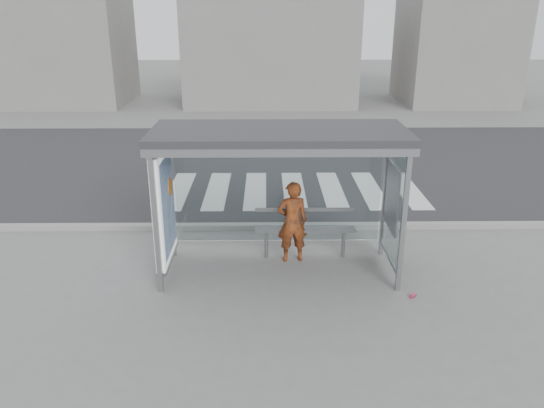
{
  "coord_description": "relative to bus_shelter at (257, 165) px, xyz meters",
  "views": [
    {
      "loc": [
        -0.22,
        -8.58,
        4.53
      ],
      "look_at": [
        -0.12,
        0.2,
        1.23
      ],
      "focal_mm": 35.0,
      "sensor_mm": 36.0,
      "label": 1
    }
  ],
  "objects": [
    {
      "name": "ground",
      "position": [
        0.37,
        -0.06,
        -1.98
      ],
      "size": [
        80.0,
        80.0,
        0.0
      ],
      "primitive_type": "plane",
      "color": "slate",
      "rests_on": "ground"
    },
    {
      "name": "crosswalk",
      "position": [
        0.87,
        4.44,
        -1.98
      ],
      "size": [
        6.55,
        3.0,
        0.0
      ],
      "color": "silver",
      "rests_on": "ground"
    },
    {
      "name": "building_center",
      "position": [
        0.37,
        17.94,
        0.52
      ],
      "size": [
        8.0,
        5.0,
        5.0
      ],
      "primitive_type": "cube",
      "color": "slate",
      "rests_on": "ground"
    },
    {
      "name": "person",
      "position": [
        0.63,
        0.4,
        -1.2
      ],
      "size": [
        0.62,
        0.45,
        1.56
      ],
      "primitive_type": "imported",
      "rotation": [
        0.0,
        0.0,
        3.28
      ],
      "color": "#F25316",
      "rests_on": "ground"
    },
    {
      "name": "bus_shelter",
      "position": [
        0.0,
        0.0,
        0.0
      ],
      "size": [
        4.25,
        1.65,
        2.62
      ],
      "color": "gray",
      "rests_on": "ground"
    },
    {
      "name": "building_left",
      "position": [
        -9.63,
        17.94,
        1.02
      ],
      "size": [
        6.0,
        5.0,
        6.0
      ],
      "primitive_type": "cube",
      "color": "slate",
      "rests_on": "ground"
    },
    {
      "name": "bench",
      "position": [
        0.88,
        0.52,
        -1.41
      ],
      "size": [
        1.89,
        0.23,
        0.97
      ],
      "color": "slate",
      "rests_on": "ground"
    },
    {
      "name": "building_right",
      "position": [
        9.37,
        17.94,
        1.52
      ],
      "size": [
        5.0,
        5.0,
        7.0
      ],
      "primitive_type": "cube",
      "color": "slate",
      "rests_on": "ground"
    },
    {
      "name": "road",
      "position": [
        0.37,
        6.94,
        -1.98
      ],
      "size": [
        30.0,
        10.0,
        0.01
      ],
      "primitive_type": "cube",
      "color": "#272629",
      "rests_on": "ground"
    },
    {
      "name": "soda_can",
      "position": [
        2.57,
        -1.01,
        -1.95
      ],
      "size": [
        0.13,
        0.13,
        0.07
      ],
      "primitive_type": "cylinder",
      "rotation": [
        0.0,
        1.57,
        0.71
      ],
      "color": "#E94467",
      "rests_on": "ground"
    },
    {
      "name": "curb",
      "position": [
        0.37,
        1.89,
        -1.92
      ],
      "size": [
        30.0,
        0.18,
        0.12
      ],
      "primitive_type": "cube",
      "color": "gray",
      "rests_on": "ground"
    }
  ]
}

